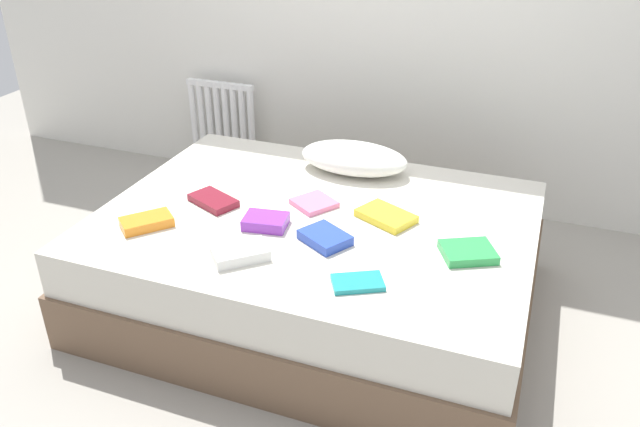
% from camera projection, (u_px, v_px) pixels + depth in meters
% --- Properties ---
extents(ground_plane, '(8.00, 8.00, 0.00)m').
position_uv_depth(ground_plane, '(316.00, 302.00, 3.17)').
color(ground_plane, '#9E998E').
extents(bed, '(2.00, 1.50, 0.50)m').
position_uv_depth(bed, '(316.00, 261.00, 3.05)').
color(bed, brown).
rests_on(bed, ground).
extents(radiator, '(0.49, 0.04, 0.59)m').
position_uv_depth(radiator, '(222.00, 124.00, 4.33)').
color(radiator, white).
rests_on(radiator, ground).
extents(pillow, '(0.57, 0.32, 0.15)m').
position_uv_depth(pillow, '(354.00, 158.00, 3.31)').
color(pillow, white).
rests_on(pillow, bed).
extents(textbook_purple, '(0.21, 0.17, 0.05)m').
position_uv_depth(textbook_purple, '(266.00, 221.00, 2.82)').
color(textbook_purple, purple).
rests_on(textbook_purple, bed).
extents(textbook_orange, '(0.24, 0.25, 0.04)m').
position_uv_depth(textbook_orange, '(147.00, 222.00, 2.82)').
color(textbook_orange, orange).
rests_on(textbook_orange, bed).
extents(textbook_maroon, '(0.27, 0.22, 0.03)m').
position_uv_depth(textbook_maroon, '(213.00, 201.00, 3.01)').
color(textbook_maroon, maroon).
rests_on(textbook_maroon, bed).
extents(textbook_white, '(0.26, 0.25, 0.05)m').
position_uv_depth(textbook_white, '(240.00, 253.00, 2.59)').
color(textbook_white, white).
rests_on(textbook_white, bed).
extents(textbook_blue, '(0.25, 0.23, 0.04)m').
position_uv_depth(textbook_blue, '(325.00, 238.00, 2.70)').
color(textbook_blue, '#2847B7').
rests_on(textbook_blue, bed).
extents(textbook_pink, '(0.24, 0.24, 0.03)m').
position_uv_depth(textbook_pink, '(314.00, 203.00, 3.00)').
color(textbook_pink, pink).
rests_on(textbook_pink, bed).
extents(textbook_green, '(0.27, 0.25, 0.04)m').
position_uv_depth(textbook_green, '(468.00, 252.00, 2.60)').
color(textbook_green, green).
rests_on(textbook_green, bed).
extents(textbook_yellow, '(0.30, 0.26, 0.03)m').
position_uv_depth(textbook_yellow, '(386.00, 216.00, 2.88)').
color(textbook_yellow, yellow).
rests_on(textbook_yellow, bed).
extents(textbook_teal, '(0.23, 0.20, 0.02)m').
position_uv_depth(textbook_teal, '(358.00, 283.00, 2.42)').
color(textbook_teal, teal).
rests_on(textbook_teal, bed).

